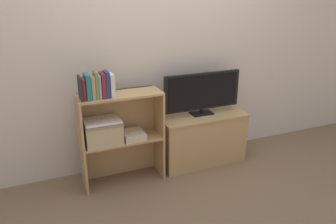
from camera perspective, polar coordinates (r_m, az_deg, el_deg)
name	(u,v)px	position (r m, az deg, el deg)	size (l,w,h in m)	color
ground_plane	(174,177)	(3.26, 0.98, -11.21)	(16.00, 16.00, 0.00)	brown
wall_back	(156,47)	(3.23, -2.08, 11.29)	(10.00, 0.05, 2.40)	beige
tv_stand	(201,137)	(3.45, 5.69, -4.43)	(0.90, 0.43, 0.53)	tan
tv	(202,92)	(3.28, 6.00, 3.47)	(0.82, 0.14, 0.43)	black
bookshelf_lower_tier	(121,152)	(3.17, -8.14, -6.86)	(0.75, 0.29, 0.43)	tan
bookshelf_upper_tier	(119,109)	(3.00, -8.55, 0.51)	(0.75, 0.29, 0.43)	tan
book_charcoal	(80,88)	(2.77, -15.03, 4.01)	(0.02, 0.16, 0.19)	#232328
book_crimson	(83,89)	(2.78, -14.51, 3.92)	(0.02, 0.12, 0.18)	#B22328
book_teal	(88,86)	(2.78, -13.84, 4.34)	(0.04, 0.16, 0.21)	#1E7075
book_tan	(93,87)	(2.79, -13.01, 4.23)	(0.03, 0.13, 0.19)	tan
book_olive	(96,85)	(2.79, -12.45, 4.68)	(0.02, 0.13, 0.23)	olive
book_skyblue	(99,86)	(2.80, -11.93, 4.42)	(0.02, 0.12, 0.20)	#709ECC
book_maroon	(103,85)	(2.80, -11.30, 4.62)	(0.03, 0.13, 0.21)	maroon
book_navy	(107,84)	(2.80, -10.60, 4.82)	(0.03, 0.13, 0.22)	navy
book_ivory	(112,85)	(2.82, -9.81, 4.65)	(0.04, 0.12, 0.19)	silver
storage_basket_left	(103,131)	(2.96, -11.31, -3.28)	(0.33, 0.26, 0.20)	tan
laptop	(102,121)	(2.92, -11.45, -1.48)	(0.31, 0.24, 0.02)	white
magazine_stack	(133,135)	(3.04, -6.08, -3.94)	(0.19, 0.23, 0.06)	beige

